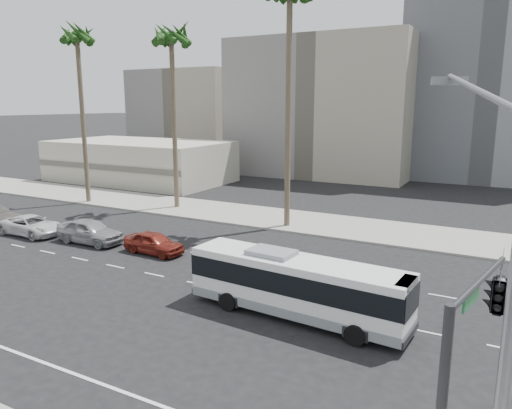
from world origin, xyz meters
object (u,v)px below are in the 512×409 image
Objects in this scene: car_c at (32,225)px; palm_mid at (171,41)px; palm_far at (77,40)px; streetlight_corner at (493,349)px; car_a at (154,243)px; traffic_signal at (493,307)px; city_bus at (296,285)px; car_b at (90,231)px.

car_c is 0.31× the size of palm_mid.
palm_mid is at bearing -16.58° from car_c.
streetlight_corner is at bearing -34.54° from palm_far.
car_a is 25.98m from streetlight_corner.
city_bus is at bearing 145.58° from traffic_signal.
palm_far is (-36.66, 22.44, 9.96)m from traffic_signal.
palm_far reaches higher than car_b.
traffic_signal reaches higher than car_c.
traffic_signal is 44.12m from palm_far.
car_c is (-11.00, -0.75, -0.00)m from car_a.
traffic_signal is 38.07m from palm_mid.
car_b is 0.30× the size of palm_far.
car_b is 5.53m from car_c.
traffic_signal reaches higher than car_a.
palm_mid is (-1.80, 12.20, 14.06)m from car_b.
car_a is (-12.03, 4.38, -0.84)m from city_bus.
traffic_signal reaches higher than car_b.
palm_far is at bearing 157.58° from city_bus.
streetlight_corner reaches higher than city_bus.
city_bus is 0.63× the size of palm_mid.
car_a is at bearing 158.92° from traffic_signal.
car_a is 0.41× the size of streetlight_corner.
palm_mid is at bearing 7.57° from car_b.
car_b is (-5.50, -0.24, 0.14)m from car_a.
streetlight_corner is 2.88m from traffic_signal.
car_c is at bearing 96.32° from car_a.
city_bus is at bearing -107.62° from car_a.
car_c is 18.87m from palm_far.
palm_far is (-16.50, 9.82, 14.62)m from car_a.
palm_far is (-36.75, 25.30, 9.57)m from streetlight_corner.
streetlight_corner is at bearing -49.43° from city_bus.
car_b is at bearing -42.44° from palm_far.
traffic_signal is at bearing -116.57° from car_b.
palm_mid is at bearing 113.83° from streetlight_corner.
streetlight_corner is at bearing -44.89° from palm_mid.
traffic_signal reaches higher than city_bus.
palm_far is (-11.00, 10.06, 14.48)m from car_b.
car_a is at bearing -58.60° from palm_mid.
city_bus is at bearing -104.10° from car_b.
car_c is 19.42m from palm_mid.
city_bus reaches higher than car_a.
car_a is at bearing 164.03° from city_bus.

